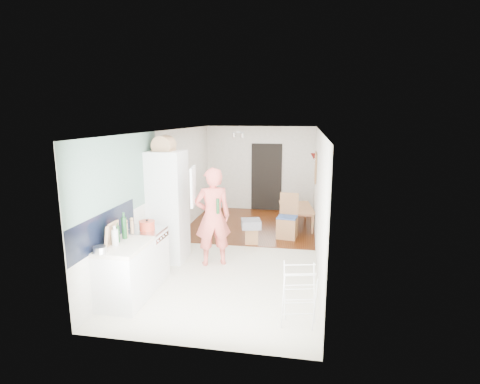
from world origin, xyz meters
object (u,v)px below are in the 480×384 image
(dining_chair, at_px, (287,216))
(drying_rack, at_px, (299,297))
(stool, at_px, (252,236))
(dining_table, at_px, (297,218))
(person, at_px, (213,208))

(dining_chair, relative_size, drying_rack, 1.24)
(dining_chair, relative_size, stool, 2.78)
(stool, xyz_separation_m, drying_rack, (1.10, -3.18, 0.23))
(dining_table, xyz_separation_m, stool, (-0.96, -1.54, -0.03))
(person, bearing_deg, dining_chair, -149.32)
(stool, bearing_deg, dining_chair, 34.95)
(person, distance_m, drying_rack, 2.62)
(person, bearing_deg, dining_table, -141.60)
(person, bearing_deg, drying_rack, 107.73)
(stool, bearing_deg, person, -113.63)
(drying_rack, bearing_deg, dining_table, 78.83)
(person, relative_size, stool, 5.92)
(dining_table, relative_size, dining_chair, 1.18)
(stool, bearing_deg, dining_table, 58.06)
(dining_chair, bearing_deg, dining_table, 86.09)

